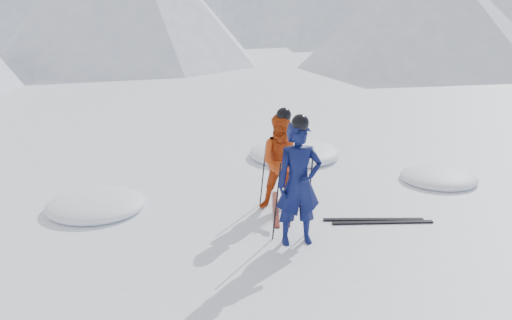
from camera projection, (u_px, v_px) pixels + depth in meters
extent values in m
plane|color=white|center=(364.00, 226.00, 8.96)|extent=(160.00, 160.00, 0.00)
cone|color=#B2BCD1|center=(427.00, 7.00, 29.24)|extent=(14.00, 14.00, 6.50)
imported|color=#0B1243|center=(299.00, 184.00, 8.08)|extent=(0.69, 0.46, 1.90)
imported|color=#B93B0E|center=(283.00, 163.00, 9.45)|extent=(0.98, 0.85, 1.73)
cylinder|color=black|center=(277.00, 202.00, 8.25)|extent=(0.13, 0.09, 1.26)
cylinder|color=black|center=(309.00, 197.00, 8.46)|extent=(0.13, 0.07, 1.26)
cylinder|color=black|center=(263.00, 175.00, 9.70)|extent=(0.12, 0.09, 1.15)
cylinder|color=black|center=(297.00, 174.00, 9.73)|extent=(0.12, 0.08, 1.15)
cube|color=black|center=(276.00, 208.00, 9.66)|extent=(0.48, 1.68, 0.03)
cube|color=black|center=(289.00, 207.00, 9.71)|extent=(0.59, 1.65, 0.03)
cube|color=black|center=(373.00, 220.00, 9.17)|extent=(1.68, 0.44, 0.03)
cube|color=black|center=(383.00, 222.00, 9.05)|extent=(1.69, 0.38, 0.03)
ellipsoid|color=white|center=(96.00, 209.00, 9.67)|extent=(1.75, 1.75, 0.38)
ellipsoid|color=white|center=(438.00, 181.00, 11.19)|extent=(1.56, 1.56, 0.34)
ellipsoid|color=white|center=(294.00, 157.00, 12.87)|extent=(2.15, 2.15, 0.47)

